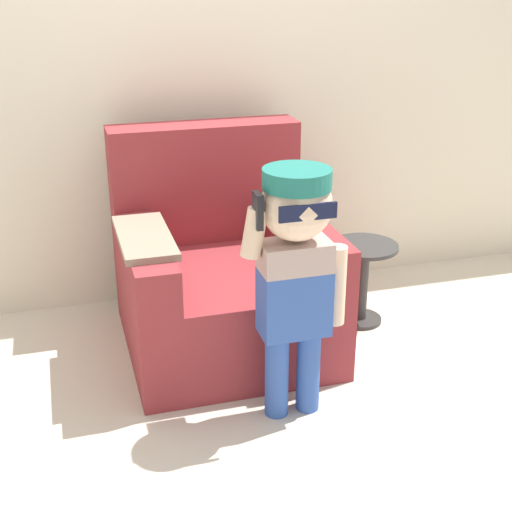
# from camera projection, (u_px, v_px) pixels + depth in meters

# --- Properties ---
(ground_plane) EXTENTS (10.00, 10.00, 0.00)m
(ground_plane) POSITION_uv_depth(u_px,v_px,m) (219.00, 344.00, 3.40)
(ground_plane) COLOR beige
(wall_back) EXTENTS (10.00, 0.05, 2.60)m
(wall_back) POSITION_uv_depth(u_px,v_px,m) (183.00, 48.00, 3.48)
(wall_back) COLOR beige
(wall_back) RESTS_ON ground_plane
(armchair) EXTENTS (0.93, 0.96, 0.98)m
(armchair) POSITION_uv_depth(u_px,v_px,m) (220.00, 273.00, 3.34)
(armchair) COLOR maroon
(armchair) RESTS_ON ground_plane
(person_child) EXTENTS (0.42, 0.31, 1.01)m
(person_child) POSITION_uv_depth(u_px,v_px,m) (296.00, 257.00, 2.64)
(person_child) COLOR #3356AD
(person_child) RESTS_ON ground_plane
(side_table) EXTENTS (0.33, 0.33, 0.42)m
(side_table) POSITION_uv_depth(u_px,v_px,m) (362.00, 275.00, 3.53)
(side_table) COLOR #333333
(side_table) RESTS_ON ground_plane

